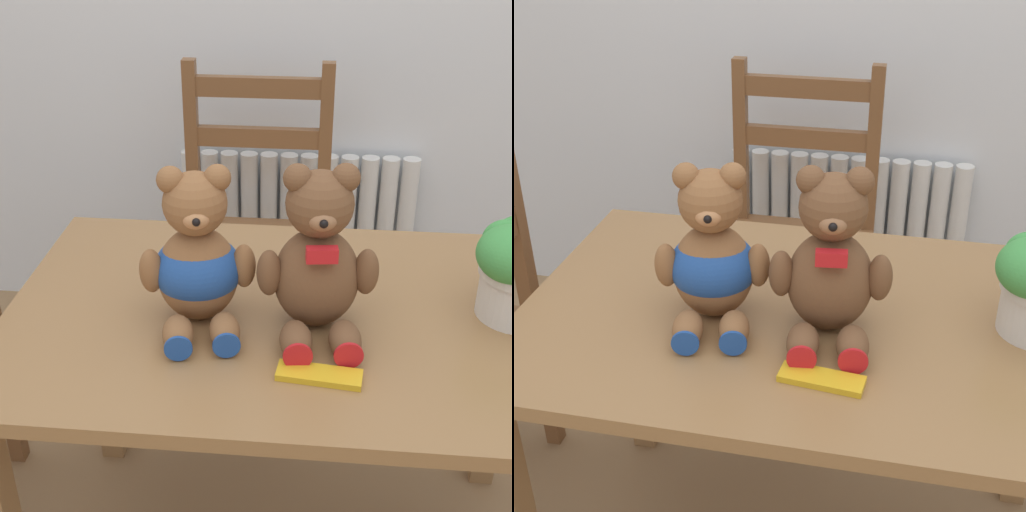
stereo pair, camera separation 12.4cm
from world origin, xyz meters
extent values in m
cylinder|color=silver|center=(-0.41, 1.46, 0.32)|extent=(0.06, 0.06, 0.63)
cylinder|color=silver|center=(-0.34, 1.46, 0.32)|extent=(0.06, 0.06, 0.63)
cylinder|color=silver|center=(-0.27, 1.46, 0.32)|extent=(0.06, 0.06, 0.63)
cylinder|color=silver|center=(-0.20, 1.46, 0.32)|extent=(0.06, 0.06, 0.63)
cylinder|color=silver|center=(-0.14, 1.46, 0.32)|extent=(0.06, 0.06, 0.63)
cylinder|color=silver|center=(-0.07, 1.46, 0.32)|extent=(0.06, 0.06, 0.63)
cylinder|color=silver|center=(0.00, 1.46, 0.32)|extent=(0.06, 0.06, 0.63)
cylinder|color=silver|center=(0.07, 1.46, 0.32)|extent=(0.06, 0.06, 0.63)
cylinder|color=silver|center=(0.14, 1.46, 0.32)|extent=(0.06, 0.06, 0.63)
cylinder|color=silver|center=(0.20, 1.46, 0.32)|extent=(0.06, 0.06, 0.63)
cylinder|color=silver|center=(0.27, 1.46, 0.32)|extent=(0.06, 0.06, 0.63)
cylinder|color=silver|center=(0.34, 1.46, 0.32)|extent=(0.06, 0.06, 0.63)
cube|color=silver|center=(-0.03, 1.46, 0.02)|extent=(0.82, 0.10, 0.04)
cube|color=olive|center=(0.00, 0.37, 0.70)|extent=(1.13, 0.74, 0.03)
cube|color=olive|center=(-0.51, 0.69, 0.34)|extent=(0.06, 0.06, 0.69)
cube|color=brown|center=(-0.16, 1.08, 0.45)|extent=(0.45, 0.46, 0.03)
cube|color=brown|center=(0.05, 0.88, 0.22)|extent=(0.04, 0.04, 0.43)
cube|color=brown|center=(-0.37, 0.88, 0.22)|extent=(0.04, 0.04, 0.43)
cube|color=brown|center=(0.05, 1.29, 0.49)|extent=(0.04, 0.04, 0.98)
cube|color=brown|center=(-0.37, 1.29, 0.49)|extent=(0.04, 0.04, 0.98)
cube|color=brown|center=(-0.16, 1.29, 0.90)|extent=(0.37, 0.03, 0.06)
cube|color=brown|center=(-0.16, 1.29, 0.75)|extent=(0.37, 0.03, 0.06)
cube|color=brown|center=(-0.78, 0.63, 0.47)|extent=(0.04, 0.04, 0.94)
ellipsoid|color=brown|center=(-0.18, 0.33, 0.81)|extent=(0.18, 0.16, 0.19)
sphere|color=brown|center=(-0.18, 0.33, 0.96)|extent=(0.12, 0.12, 0.12)
sphere|color=brown|center=(-0.14, 0.34, 1.00)|extent=(0.05, 0.05, 0.05)
sphere|color=brown|center=(-0.22, 0.32, 1.00)|extent=(0.05, 0.05, 0.05)
ellipsoid|color=#B2794C|center=(-0.17, 0.29, 0.95)|extent=(0.06, 0.05, 0.04)
sphere|color=black|center=(-0.17, 0.27, 0.95)|extent=(0.01, 0.01, 0.01)
ellipsoid|color=brown|center=(-0.09, 0.33, 0.83)|extent=(0.05, 0.05, 0.09)
ellipsoid|color=brown|center=(-0.26, 0.30, 0.83)|extent=(0.05, 0.05, 0.09)
ellipsoid|color=brown|center=(-0.12, 0.25, 0.75)|extent=(0.07, 0.10, 0.06)
cylinder|color=#1E4793|center=(-0.11, 0.20, 0.75)|extent=(0.05, 0.02, 0.05)
ellipsoid|color=brown|center=(-0.20, 0.23, 0.75)|extent=(0.07, 0.10, 0.06)
cylinder|color=#1E4793|center=(-0.19, 0.18, 0.75)|extent=(0.05, 0.02, 0.05)
ellipsoid|color=#1E4793|center=(-0.18, 0.33, 0.82)|extent=(0.19, 0.17, 0.13)
ellipsoid|color=brown|center=(0.04, 0.33, 0.82)|extent=(0.17, 0.15, 0.19)
sphere|color=brown|center=(0.04, 0.33, 0.96)|extent=(0.12, 0.12, 0.12)
sphere|color=brown|center=(0.08, 0.34, 1.01)|extent=(0.05, 0.05, 0.05)
sphere|color=brown|center=(0.00, 0.33, 1.01)|extent=(0.05, 0.05, 0.05)
ellipsoid|color=#8C5F3F|center=(0.05, 0.29, 0.96)|extent=(0.06, 0.05, 0.04)
sphere|color=black|center=(0.05, 0.27, 0.96)|extent=(0.02, 0.02, 0.02)
ellipsoid|color=brown|center=(0.13, 0.33, 0.84)|extent=(0.05, 0.05, 0.09)
ellipsoid|color=brown|center=(-0.05, 0.30, 0.84)|extent=(0.05, 0.05, 0.09)
ellipsoid|color=brown|center=(0.09, 0.24, 0.75)|extent=(0.07, 0.10, 0.06)
cylinder|color=red|center=(0.10, 0.19, 0.75)|extent=(0.05, 0.01, 0.05)
ellipsoid|color=brown|center=(0.01, 0.23, 0.75)|extent=(0.07, 0.10, 0.06)
cylinder|color=red|center=(0.01, 0.18, 0.75)|extent=(0.05, 0.01, 0.05)
cube|color=red|center=(0.05, 0.27, 0.90)|extent=(0.06, 0.03, 0.03)
cube|color=gold|center=(0.05, 0.16, 0.72)|extent=(0.15, 0.06, 0.01)
camera|label=1|loc=(0.04, -0.80, 1.48)|focal=50.00mm
camera|label=2|loc=(0.16, -0.78, 1.48)|focal=50.00mm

